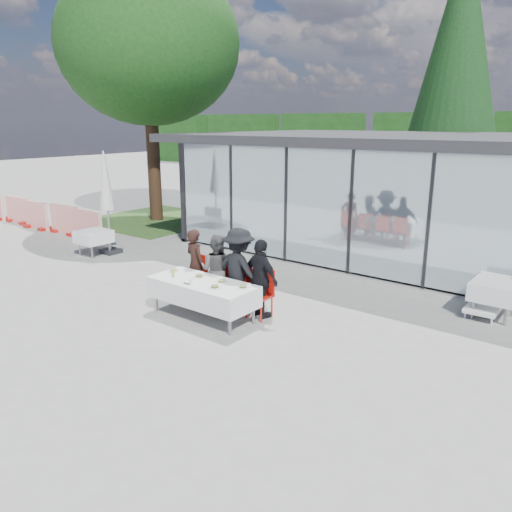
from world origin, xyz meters
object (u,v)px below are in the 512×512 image
at_px(dining_table, 203,291).
at_px(spare_table_left, 94,237).
at_px(diner_chair_b, 218,280).
at_px(conifer_tree, 458,60).
at_px(diner_chair_d, 262,291).
at_px(plate_extra, 215,287).
at_px(folded_eyeglasses, 186,284).
at_px(deciduous_tree, 148,45).
at_px(plate_b, 200,276).
at_px(spare_table_right, 495,291).
at_px(market_umbrella, 106,187).
at_px(plate_a, 174,270).
at_px(construction_barriers, 38,216).
at_px(diner_b, 217,270).
at_px(diner_chair_c, 240,285).
at_px(diner_chair_a, 197,274).
at_px(diner_d, 261,279).
at_px(juice_bottle, 173,274).
at_px(diner_c, 239,270).
at_px(lounger, 488,299).
at_px(plate_d, 243,287).
at_px(diner_a, 195,264).
at_px(plate_c, 222,281).

xyz_separation_m(dining_table, spare_table_left, (-5.84, 1.53, 0.02)).
xyz_separation_m(diner_chair_b, conifer_tree, (0.69, 12.55, 5.45)).
height_order(diner_chair_d, plate_extra, diner_chair_d).
bearing_deg(folded_eyeglasses, deciduous_tree, 141.88).
bearing_deg(plate_b, folded_eyeglasses, -78.32).
xyz_separation_m(folded_eyeglasses, spare_table_right, (4.73, 3.84, -0.20)).
xyz_separation_m(market_umbrella, deciduous_tree, (-2.90, 4.34, 4.52)).
xyz_separation_m(plate_b, spare_table_left, (-5.60, 1.37, -0.22)).
distance_m(plate_a, construction_barriers, 10.13).
xyz_separation_m(spare_table_right, market_umbrella, (-10.26, -1.56, 1.41)).
relative_size(diner_b, diner_chair_c, 1.58).
distance_m(diner_chair_b, folded_eyeglasses, 1.09).
distance_m(diner_chair_a, spare_table_right, 6.15).
bearing_deg(folded_eyeglasses, diner_chair_b, 96.79).
bearing_deg(diner_chair_d, deciduous_tree, 149.63).
xyz_separation_m(dining_table, diner_d, (0.91, 0.71, 0.26)).
relative_size(diner_chair_a, market_umbrella, 0.33).
bearing_deg(folded_eyeglasses, plate_extra, 14.09).
bearing_deg(diner_chair_a, juice_bottle, -75.90).
bearing_deg(juice_bottle, conifer_tree, 85.34).
distance_m(plate_b, plate_extra, 0.78).
height_order(diner_c, market_umbrella, market_umbrella).
distance_m(market_umbrella, deciduous_tree, 6.91).
bearing_deg(lounger, diner_chair_c, -142.62).
bearing_deg(diner_chair_d, plate_d, -91.41).
xyz_separation_m(dining_table, spare_table_right, (4.59, 3.52, 0.02)).
bearing_deg(market_umbrella, juice_bottle, -22.99).
bearing_deg(plate_a, deciduous_tree, 140.94).
bearing_deg(conifer_tree, diner_d, -87.83).
distance_m(diner_a, plate_c, 1.36).
distance_m(diner_c, plate_c, 0.55).
distance_m(plate_c, lounger, 5.52).
distance_m(folded_eyeglasses, spare_table_left, 6.00).
height_order(diner_a, plate_b, diner_a).
bearing_deg(plate_b, plate_a, -175.95).
height_order(diner_a, diner_chair_a, diner_a).
bearing_deg(folded_eyeglasses, diner_a, 126.50).
bearing_deg(plate_b, diner_c, 43.60).
bearing_deg(diner_chair_b, juice_bottle, -113.94).
bearing_deg(diner_c, plate_b, 48.16).
height_order(market_umbrella, deciduous_tree, deciduous_tree).
xyz_separation_m(diner_chair_b, market_umbrella, (-5.40, 1.21, 1.43)).
bearing_deg(spare_table_left, construction_barriers, 168.12).
distance_m(dining_table, diner_chair_d, 1.18).
distance_m(diner_chair_a, plate_extra, 1.66).
height_order(diner_d, folded_eyeglasses, diner_d).
bearing_deg(folded_eyeglasses, juice_bottle, 163.72).
xyz_separation_m(folded_eyeglasses, construction_barriers, (-10.62, 2.88, -0.32)).
bearing_deg(diner_chair_c, plate_a, -153.44).
distance_m(diner_c, construction_barriers, 11.27).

